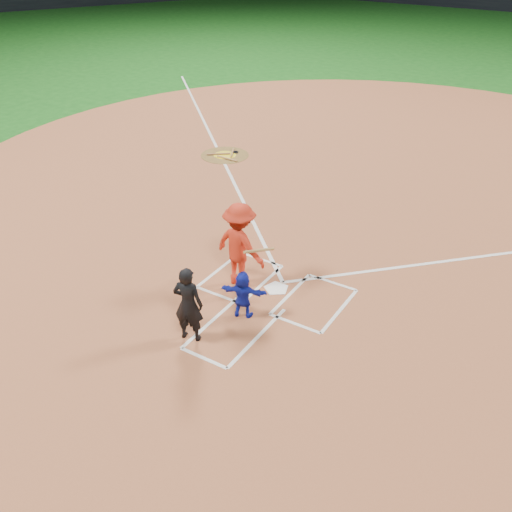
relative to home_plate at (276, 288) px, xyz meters
The scene contains 13 objects.
ground 0.02m from the home_plate, ahead, with size 120.00×120.00×0.00m, color #134E15.
home_plate_dirt 6.00m from the home_plate, 90.00° to the left, with size 28.00×28.00×0.01m, color #975131.
home_plate is the anchor object (origin of this frame).
on_deck_circle 8.52m from the home_plate, 132.56° to the left, with size 1.70×1.70×0.01m, color brown.
on_deck_logo 8.52m from the home_plate, 132.56° to the left, with size 0.80×0.80×0.00m, color yellow.
on_deck_bat_a 8.61m from the home_plate, 130.70° to the left, with size 0.06×0.06×0.84m, color olive.
on_deck_bat_b 8.59m from the home_plate, 133.99° to the left, with size 0.06×0.06×0.84m, color brown.
on_deck_bat_c 8.10m from the home_plate, 132.43° to the left, with size 0.06×0.06×0.84m, color #A7713D.
bat_weight_donut 8.69m from the home_plate, 129.81° to the left, with size 0.19×0.19×0.05m, color black.
catcher 1.35m from the home_plate, 94.74° to the right, with size 1.00×0.32×1.08m, color #1624B6.
umpire 2.63m from the home_plate, 103.87° to the right, with size 0.60×0.40×1.66m, color black.
chalk_markings 5.29m from the home_plate, 90.00° to the left, with size 28.35×17.32×0.01m.
batter_at_plate 1.32m from the home_plate, 164.78° to the right, with size 1.46×1.01×2.02m.
Camera 1 is at (5.31, -9.40, 7.41)m, focal length 40.00 mm.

